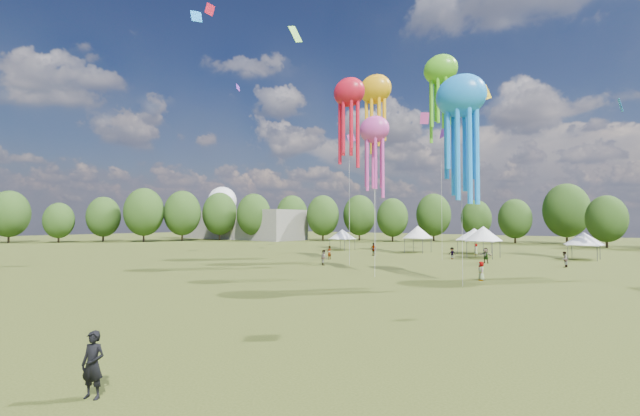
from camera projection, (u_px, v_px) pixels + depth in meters
The scene contains 10 objects.
ground at pixel (74, 332), 19.51m from camera, with size 300.00×300.00×0.00m, color #384416.
observer_main at pixel (93, 365), 12.21m from camera, with size 0.70×0.46×1.92m, color black.
spectator_near at pixel (324, 258), 48.89m from camera, with size 0.85×0.66×1.75m, color gray.
spectators_far at pixel (458, 255), 53.15m from camera, with size 26.64×28.39×1.87m.
festival_tents at pixel (456, 234), 64.37m from camera, with size 40.14×12.34×4.37m.
show_kites at pixel (471, 85), 49.27m from camera, with size 41.67×27.05×30.18m.
small_kites at pixel (445, 7), 51.55m from camera, with size 72.75×59.59×42.89m.
treeline at pixel (468, 212), 70.89m from camera, with size 201.57×95.24×13.43m.
hangar at pixel (241, 225), 120.79m from camera, with size 40.00×12.00×8.00m, color gray.
radome at pixel (222, 206), 135.65m from camera, with size 9.00×9.00×16.00m.
Camera 1 is at (21.14, -8.27, 5.09)m, focal length 23.87 mm.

